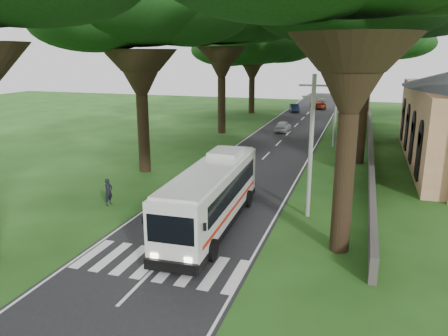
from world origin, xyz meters
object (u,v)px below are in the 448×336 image
(distant_car_b, at_px, (294,108))
(pedestrian, at_px, (108,192))
(pole_far, at_px, (346,89))
(distant_car_c, at_px, (318,104))
(coach_bus, at_px, (212,195))
(distant_car_a, at_px, (283,126))
(pole_mid, at_px, (336,105))
(pole_near, at_px, (311,145))

(distant_car_b, relative_size, pedestrian, 2.15)
(pole_far, relative_size, distant_car_c, 1.60)
(coach_bus, relative_size, distant_car_a, 3.08)
(pedestrian, bearing_deg, distant_car_a, -0.02)
(pole_mid, distance_m, coach_bus, 23.73)
(distant_car_c, bearing_deg, pole_mid, 82.28)
(coach_bus, height_order, pedestrian, coach_bus)
(distant_car_b, height_order, pedestrian, pedestrian)
(pole_mid, height_order, pole_far, same)
(pole_near, xyz_separation_m, distant_car_c, (-4.70, 50.51, -3.42))
(pole_far, xyz_separation_m, distant_car_a, (-6.30, -13.16, -3.52))
(pole_far, height_order, distant_car_c, pole_far)
(pole_far, bearing_deg, pole_mid, -90.00)
(distant_car_a, bearing_deg, pole_near, 104.12)
(coach_bus, xyz_separation_m, pedestrian, (-7.17, 1.32, -0.96))
(pole_mid, bearing_deg, distant_car_c, 98.76)
(pole_mid, relative_size, coach_bus, 0.70)
(distant_car_b, bearing_deg, pole_near, -95.80)
(distant_car_a, bearing_deg, coach_bus, 93.96)
(pole_near, height_order, pole_mid, same)
(distant_car_c, bearing_deg, pole_near, 78.83)
(pole_far, relative_size, distant_car_b, 2.22)
(coach_bus, bearing_deg, pole_far, 81.71)
(pole_mid, relative_size, distant_car_a, 2.16)
(distant_car_a, distance_m, distant_car_b, 18.54)
(pole_mid, bearing_deg, distant_car_a, 132.65)
(pole_mid, xyz_separation_m, pole_far, (0.00, 20.00, 0.00))
(pole_near, bearing_deg, distant_car_b, 99.83)
(distant_car_b, bearing_deg, coach_bus, -101.91)
(pole_near, relative_size, pole_far, 1.00)
(coach_bus, bearing_deg, pedestrian, 167.54)
(distant_car_b, bearing_deg, distant_car_a, -100.84)
(distant_car_b, distance_m, pedestrian, 47.30)
(pole_near, height_order, distant_car_b, pole_near)
(coach_bus, height_order, distant_car_b, coach_bus)
(distant_car_b, distance_m, distant_car_c, 6.08)
(pole_far, height_order, distant_car_a, pole_far)
(pole_far, distance_m, distant_car_b, 10.12)
(distant_car_b, bearing_deg, pole_mid, -88.40)
(pedestrian, bearing_deg, distant_car_c, 3.18)
(distant_car_a, xyz_separation_m, distant_car_c, (1.60, 23.67, 0.10))
(coach_bus, xyz_separation_m, distant_car_c, (0.00, 53.64, -1.04))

